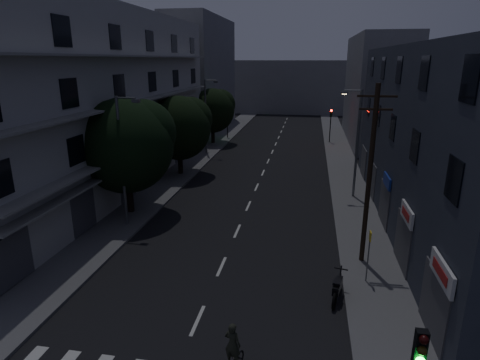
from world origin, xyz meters
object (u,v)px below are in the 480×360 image
(motorcycle, at_px, (337,289))
(cyclist, at_px, (233,358))
(utility_pole, at_px, (370,173))
(bus_stop_sign, at_px, (369,247))

(motorcycle, bearing_deg, cyclist, -112.82)
(utility_pole, height_order, bus_stop_sign, utility_pole)
(bus_stop_sign, xyz_separation_m, cyclist, (-5.11, -6.69, -1.21))
(motorcycle, relative_size, cyclist, 1.02)
(bus_stop_sign, relative_size, cyclist, 1.26)
(bus_stop_sign, distance_m, motorcycle, 2.52)
(utility_pole, xyz_separation_m, motorcycle, (-1.45, -3.69, -4.34))
(utility_pole, distance_m, motorcycle, 5.88)
(utility_pole, bearing_deg, motorcycle, -111.47)
(utility_pole, distance_m, cyclist, 11.03)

